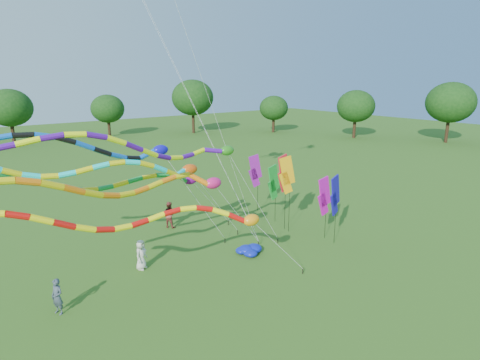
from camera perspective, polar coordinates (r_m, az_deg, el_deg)
ground at (r=20.25m, az=4.60°, el=-14.79°), size 160.00×160.00×0.00m
tree_ring at (r=14.60m, az=-4.18°, el=-3.20°), size 119.16×114.42×9.65m
tube_kite_red at (r=17.34m, az=-10.01°, el=-5.47°), size 13.02×2.55×6.05m
tube_kite_orange at (r=18.48m, az=-14.22°, el=-0.70°), size 14.73×1.95×7.14m
tube_kite_purple at (r=17.93m, az=-12.11°, el=4.35°), size 14.84×1.54×8.54m
tube_kite_blue at (r=19.58m, az=-22.60°, el=4.27°), size 15.10×1.42×8.31m
tube_kite_cyan at (r=20.74m, az=-15.98°, el=1.48°), size 13.78×1.10×7.30m
tube_kite_green at (r=22.36m, az=-15.52°, el=-0.11°), size 13.89×1.84×6.53m
banner_pole_magenta_b at (r=25.05m, az=11.88°, el=-2.26°), size 1.16×0.09×4.05m
banner_pole_violet at (r=29.64m, az=2.15°, el=1.29°), size 1.16×0.26×4.37m
banner_pole_orange at (r=25.51m, az=6.67°, el=0.66°), size 1.13×0.43×5.09m
banner_pole_red at (r=25.81m, az=6.21°, el=0.92°), size 1.16×0.23×5.13m
banner_pole_green at (r=27.38m, az=4.78°, el=-0.35°), size 1.16×0.22×4.14m
banner_pole_blue_a at (r=24.26m, az=13.36°, el=-2.16°), size 1.15×0.35×4.35m
blue_nylon_heap at (r=23.19m, az=1.24°, el=-10.14°), size 1.04×1.55×0.47m
person_a at (r=22.03m, az=-13.90°, el=-10.28°), size 0.95×0.88×1.63m
person_b at (r=19.40m, az=-24.56°, el=-14.85°), size 0.60×0.70×1.61m
person_c at (r=27.41m, az=-10.05°, el=-4.86°), size 1.06×1.10×1.79m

